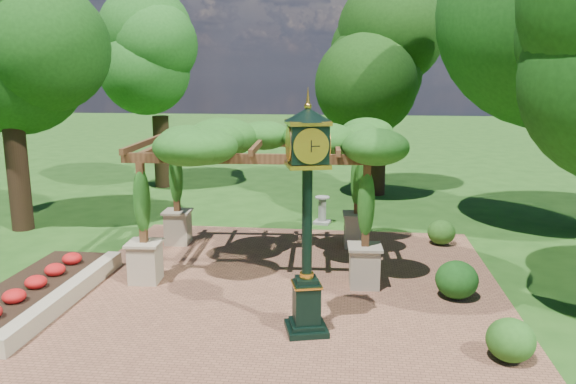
# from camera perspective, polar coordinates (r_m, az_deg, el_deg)

# --- Properties ---
(ground) EXTENTS (120.00, 120.00, 0.00)m
(ground) POSITION_cam_1_polar(r_m,az_deg,el_deg) (11.53, -1.49, -13.35)
(ground) COLOR #1E4714
(ground) RESTS_ON ground
(brick_plaza) EXTENTS (10.00, 12.00, 0.04)m
(brick_plaza) POSITION_cam_1_polar(r_m,az_deg,el_deg) (12.43, -0.82, -11.32)
(brick_plaza) COLOR brown
(brick_plaza) RESTS_ON ground
(border_wall) EXTENTS (0.35, 5.00, 0.40)m
(border_wall) POSITION_cam_1_polar(r_m,az_deg,el_deg) (13.29, -21.51, -9.77)
(border_wall) COLOR #C6B793
(border_wall) RESTS_ON ground
(flower_bed) EXTENTS (1.50, 5.00, 0.36)m
(flower_bed) POSITION_cam_1_polar(r_m,az_deg,el_deg) (13.73, -24.86, -9.44)
(flower_bed) COLOR red
(flower_bed) RESTS_ON ground
(pedestal_clock) EXTENTS (1.06, 1.06, 4.38)m
(pedestal_clock) POSITION_cam_1_polar(r_m,az_deg,el_deg) (10.32, 1.97, -0.94)
(pedestal_clock) COLOR black
(pedestal_clock) RESTS_ON brick_plaza
(pergola) EXTENTS (6.24, 4.13, 3.80)m
(pergola) POSITION_cam_1_polar(r_m,az_deg,el_deg) (14.29, -2.91, 4.62)
(pergola) COLOR tan
(pergola) RESTS_ON brick_plaza
(sundial) EXTENTS (0.60, 0.60, 0.93)m
(sundial) POSITION_cam_1_polar(r_m,az_deg,el_deg) (18.82, 3.49, -2.02)
(sundial) COLOR gray
(sundial) RESTS_ON ground
(shrub_front) EXTENTS (1.06, 1.06, 0.75)m
(shrub_front) POSITION_cam_1_polar(r_m,az_deg,el_deg) (10.73, 21.69, -13.80)
(shrub_front) COLOR #255819
(shrub_front) RESTS_ON brick_plaza
(shrub_mid) EXTENTS (1.21, 1.21, 0.84)m
(shrub_mid) POSITION_cam_1_polar(r_m,az_deg,el_deg) (13.10, 16.77, -8.52)
(shrub_mid) COLOR #184B15
(shrub_mid) RESTS_ON brick_plaza
(shrub_back) EXTENTS (0.98, 0.98, 0.72)m
(shrub_back) POSITION_cam_1_polar(r_m,az_deg,el_deg) (17.00, 15.32, -3.98)
(shrub_back) COLOR #2B5E1B
(shrub_back) RESTS_ON brick_plaza
(tree_west_near) EXTENTS (4.31, 4.31, 8.69)m
(tree_west_near) POSITION_cam_1_polar(r_m,az_deg,el_deg) (19.56, -26.84, 13.71)
(tree_west_near) COLOR black
(tree_west_near) RESTS_ON ground
(tree_west_far) EXTENTS (4.43, 4.43, 8.11)m
(tree_west_far) POSITION_cam_1_polar(r_m,az_deg,el_deg) (25.26, -13.11, 13.02)
(tree_west_far) COLOR #332413
(tree_west_far) RESTS_ON ground
(tree_north) EXTENTS (4.14, 4.14, 7.85)m
(tree_north) POSITION_cam_1_polar(r_m,az_deg,el_deg) (23.24, 9.41, 12.86)
(tree_north) COLOR black
(tree_north) RESTS_ON ground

